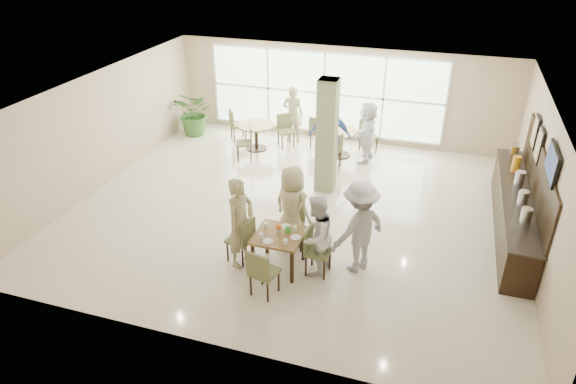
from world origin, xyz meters
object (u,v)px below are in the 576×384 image
(main_table, at_px, (279,239))
(teen_left, at_px, (241,223))
(round_table_right, at_px, (341,137))
(potted_plant, at_px, (195,113))
(teen_right, at_px, (316,235))
(teen_standing, at_px, (359,227))
(buffet_counter, at_px, (515,209))
(adult_b, at_px, (367,132))
(adult_standing, at_px, (293,114))
(teen_far, at_px, (292,206))
(adult_a, at_px, (330,136))
(round_table_left, at_px, (256,131))

(main_table, distance_m, teen_left, 0.78)
(round_table_right, bearing_deg, potted_plant, 177.49)
(teen_left, distance_m, teen_right, 1.44)
(main_table, xyz_separation_m, teen_standing, (1.44, 0.44, 0.27))
(buffet_counter, distance_m, teen_left, 5.82)
(buffet_counter, height_order, adult_b, buffet_counter)
(teen_left, relative_size, adult_standing, 1.06)
(round_table_right, xyz_separation_m, teen_far, (0.03, -4.66, 0.33))
(round_table_right, distance_m, teen_far, 4.68)
(adult_b, height_order, adult_standing, adult_standing)
(buffet_counter, xyz_separation_m, teen_standing, (-2.91, -2.30, 0.37))
(main_table, distance_m, potted_plant, 7.38)
(adult_a, bearing_deg, teen_right, -85.14)
(round_table_right, bearing_deg, teen_right, -82.30)
(teen_left, distance_m, teen_far, 1.19)
(teen_left, height_order, teen_far, teen_left)
(main_table, distance_m, buffet_counter, 5.14)
(round_table_right, relative_size, teen_right, 0.61)
(potted_plant, height_order, adult_a, adult_a)
(teen_standing, bearing_deg, round_table_left, -104.43)
(buffet_counter, height_order, teen_standing, buffet_counter)
(buffet_counter, bearing_deg, adult_standing, 150.38)
(teen_left, bearing_deg, round_table_right, 8.95)
(teen_far, bearing_deg, round_table_left, -38.37)
(teen_right, distance_m, teen_standing, 0.83)
(main_table, xyz_separation_m, adult_b, (0.71, 5.43, 0.20))
(adult_standing, bearing_deg, main_table, 103.56)
(teen_far, relative_size, adult_standing, 1.02)
(teen_far, height_order, adult_standing, teen_far)
(round_table_left, height_order, potted_plant, potted_plant)
(teen_left, bearing_deg, adult_standing, 24.22)
(potted_plant, bearing_deg, teen_standing, -41.07)
(teen_right, bearing_deg, adult_b, -168.12)
(adult_a, bearing_deg, adult_b, 39.39)
(teen_far, xyz_separation_m, teen_right, (0.71, -0.79, -0.06))
(potted_plant, bearing_deg, adult_a, -14.41)
(teen_left, xyz_separation_m, teen_right, (1.43, 0.16, -0.10))
(main_table, height_order, adult_b, adult_b)
(adult_a, bearing_deg, teen_left, -102.96)
(adult_b, bearing_deg, potted_plant, -88.39)
(main_table, relative_size, teen_far, 0.52)
(buffet_counter, distance_m, teen_standing, 3.73)
(main_table, height_order, adult_standing, adult_standing)
(buffet_counter, relative_size, teen_left, 2.57)
(adult_standing, bearing_deg, round_table_left, 45.13)
(teen_far, height_order, adult_b, teen_far)
(round_table_left, bearing_deg, teen_far, -60.74)
(round_table_right, distance_m, adult_standing, 1.73)
(teen_standing, distance_m, adult_b, 5.05)
(buffet_counter, xyz_separation_m, adult_standing, (-5.98, 3.40, 0.31))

